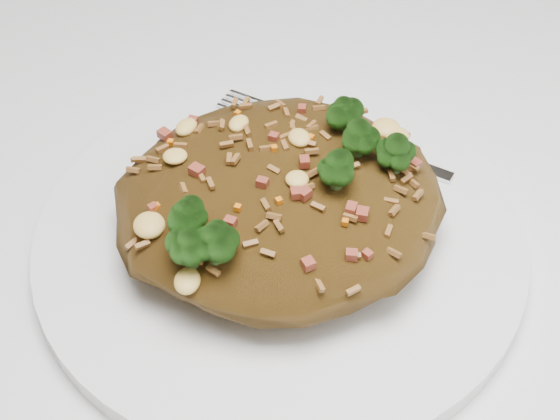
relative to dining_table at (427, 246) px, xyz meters
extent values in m
cube|color=white|center=(0.00, 0.00, 0.07)|extent=(1.20, 0.80, 0.04)
cylinder|color=white|center=(-0.12, -0.06, 0.10)|extent=(0.28, 0.28, 0.01)
ellipsoid|color=brown|center=(-0.12, -0.06, 0.13)|extent=(0.18, 0.16, 0.05)
ellipsoid|color=#113907|center=(-0.17, -0.09, 0.16)|extent=(0.02, 0.02, 0.02)
ellipsoid|color=#113907|center=(-0.08, -0.05, 0.16)|extent=(0.02, 0.02, 0.02)
ellipsoid|color=#113907|center=(-0.06, -0.06, 0.16)|extent=(0.02, 0.02, 0.02)
ellipsoid|color=#113907|center=(-0.08, -0.03, 0.16)|extent=(0.02, 0.02, 0.02)
ellipsoid|color=#113907|center=(-0.09, -0.08, 0.16)|extent=(0.02, 0.02, 0.02)
ellipsoid|color=#113907|center=(-0.17, -0.11, 0.15)|extent=(0.02, 0.02, 0.02)
ellipsoid|color=#113907|center=(-0.16, -0.11, 0.16)|extent=(0.02, 0.02, 0.02)
cube|color=silver|center=(-0.04, -0.02, 0.11)|extent=(0.08, 0.07, 0.00)
cube|color=silver|center=(-0.11, 0.04, 0.11)|extent=(0.04, 0.04, 0.00)
camera|label=1|loc=(-0.16, -0.36, 0.43)|focal=50.00mm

